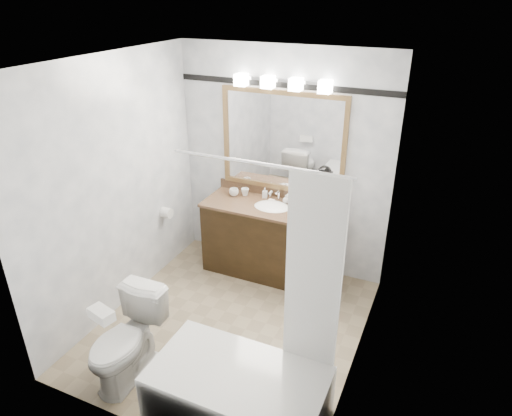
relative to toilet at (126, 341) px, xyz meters
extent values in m
cube|color=gray|center=(0.50, 0.92, -0.38)|extent=(2.40, 2.60, 0.01)
cube|color=white|center=(0.50, 0.92, 2.13)|extent=(2.40, 2.60, 0.01)
cube|color=white|center=(0.50, 2.23, 0.87)|extent=(2.40, 0.01, 2.50)
cube|color=white|center=(0.50, -0.38, 0.87)|extent=(2.40, 0.01, 2.50)
cube|color=white|center=(-0.71, 0.92, 0.87)|extent=(0.01, 2.60, 2.50)
cube|color=white|center=(1.70, 0.92, 0.87)|extent=(0.01, 2.60, 2.50)
cube|color=black|center=(0.50, 1.94, 0.03)|extent=(1.50, 0.55, 0.82)
cube|color=brown|center=(0.50, 1.94, 0.46)|extent=(1.53, 0.58, 0.03)
cube|color=brown|center=(0.50, 2.21, 0.52)|extent=(1.53, 0.03, 0.10)
ellipsoid|color=white|center=(0.50, 1.94, 0.44)|extent=(0.44, 0.34, 0.14)
cube|color=olive|center=(0.50, 2.20, 1.65)|extent=(1.40, 0.04, 0.05)
cube|color=olive|center=(0.50, 2.20, 0.60)|extent=(1.40, 0.04, 0.05)
cube|color=olive|center=(-0.18, 2.20, 1.12)|extent=(0.05, 0.04, 1.00)
cube|color=olive|center=(1.17, 2.20, 1.12)|extent=(0.05, 0.04, 1.00)
cube|color=white|center=(0.50, 2.21, 1.12)|extent=(1.30, 0.01, 1.00)
cube|color=silver|center=(0.50, 2.19, 1.77)|extent=(0.90, 0.05, 0.03)
cube|color=white|center=(0.05, 2.14, 1.75)|extent=(0.12, 0.12, 0.12)
cube|color=white|center=(0.35, 2.14, 1.75)|extent=(0.12, 0.12, 0.12)
cube|color=white|center=(0.65, 2.14, 1.75)|extent=(0.12, 0.12, 0.12)
cube|color=white|center=(0.95, 2.14, 1.75)|extent=(0.12, 0.12, 0.12)
cube|color=black|center=(0.50, 2.21, 1.72)|extent=(2.40, 0.01, 0.06)
cube|color=white|center=(1.03, 0.00, -0.15)|extent=(1.30, 0.72, 0.45)
cylinder|color=silver|center=(1.03, 0.38, 1.57)|extent=(1.30, 0.02, 0.02)
cube|color=white|center=(1.45, 0.37, 0.80)|extent=(0.40, 0.04, 1.55)
cylinder|color=white|center=(-0.64, 1.58, 0.32)|extent=(0.11, 0.12, 0.12)
imported|color=white|center=(0.00, 0.00, 0.00)|extent=(0.43, 0.75, 0.76)
cube|color=white|center=(0.00, -0.20, 0.42)|extent=(0.22, 0.16, 0.08)
cylinder|color=black|center=(0.92, 1.88, 0.48)|extent=(0.18, 0.18, 0.02)
cylinder|color=black|center=(0.92, 1.94, 0.62)|extent=(0.15, 0.15, 0.27)
sphere|color=black|center=(0.92, 1.94, 0.75)|extent=(0.16, 0.16, 0.16)
cube|color=black|center=(0.92, 1.86, 0.70)|extent=(0.11, 0.11, 0.05)
cylinder|color=silver|center=(0.92, 1.86, 0.51)|extent=(0.06, 0.06, 0.06)
imported|color=white|center=(-0.01, 2.03, 0.51)|extent=(0.13, 0.13, 0.08)
imported|color=white|center=(0.10, 2.09, 0.51)|extent=(0.11, 0.11, 0.08)
imported|color=white|center=(0.33, 2.12, 0.53)|extent=(0.06, 0.07, 0.12)
imported|color=white|center=(0.60, 2.09, 0.52)|extent=(0.09, 0.09, 0.09)
cube|color=beige|center=(0.44, 2.05, 0.48)|extent=(0.07, 0.05, 0.02)
camera|label=1|loc=(2.16, -2.20, 2.62)|focal=32.00mm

